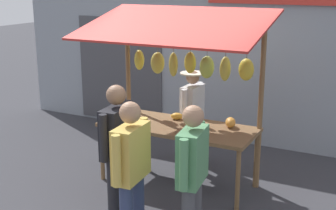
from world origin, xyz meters
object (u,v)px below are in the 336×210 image
(vendor_with_sunhat, at_px, (192,111))
(shopper_in_striped_shirt, at_px, (192,170))
(shopper_with_ponytail, at_px, (131,166))
(shopper_with_shopping_bag, at_px, (118,144))
(market_stall, at_px, (181,78))

(vendor_with_sunhat, bearing_deg, shopper_in_striped_shirt, 25.59)
(shopper_with_ponytail, relative_size, shopper_with_shopping_bag, 0.98)
(market_stall, xyz_separation_m, shopper_in_striped_shirt, (-0.89, 1.56, -0.60))
(market_stall, height_order, shopper_in_striped_shirt, market_stall)
(market_stall, height_order, shopper_with_shopping_bag, market_stall)
(market_stall, relative_size, vendor_with_sunhat, 1.64)
(vendor_with_sunhat, height_order, shopper_in_striped_shirt, shopper_in_striped_shirt)
(shopper_in_striped_shirt, bearing_deg, shopper_with_ponytail, 103.37)
(market_stall, distance_m, vendor_with_sunhat, 0.97)
(shopper_with_ponytail, bearing_deg, vendor_with_sunhat, 5.38)
(vendor_with_sunhat, bearing_deg, market_stall, 12.22)
(shopper_with_ponytail, distance_m, shopper_with_shopping_bag, 0.64)
(vendor_with_sunhat, height_order, shopper_with_ponytail, shopper_with_ponytail)
(shopper_with_ponytail, distance_m, shopper_in_striped_shirt, 0.64)
(shopper_with_shopping_bag, bearing_deg, shopper_with_ponytail, -138.64)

